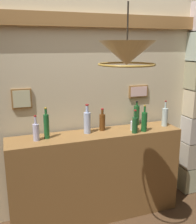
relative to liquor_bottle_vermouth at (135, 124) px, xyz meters
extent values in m
cube|color=beige|center=(-0.40, 0.40, 0.14)|extent=(3.38, 0.08, 2.50)
cube|color=olive|center=(-0.40, 0.34, 1.09)|extent=(3.38, 0.10, 0.14)
cube|color=olive|center=(-1.14, 0.35, 0.30)|extent=(0.20, 0.03, 0.21)
cube|color=#BFBD94|center=(-1.14, 0.33, 0.30)|extent=(0.17, 0.01, 0.18)
cube|color=olive|center=(0.21, 0.35, 0.30)|extent=(0.24, 0.03, 0.15)
cube|color=beige|center=(0.21, 0.33, 0.30)|extent=(0.21, 0.01, 0.12)
cube|color=#B8BD99|center=(0.94, 0.27, -0.93)|extent=(0.18, 0.28, 0.34)
cube|color=gray|center=(1.13, 0.27, -0.93)|extent=(0.18, 0.28, 0.34)
cube|color=#B8AF99|center=(1.04, 0.27, -0.58)|extent=(0.37, 0.28, 0.34)
cube|color=beige|center=(0.94, 0.27, -0.23)|extent=(0.17, 0.28, 0.34)
cube|color=tan|center=(0.94, 0.27, 0.47)|extent=(0.17, 0.28, 0.34)
cube|color=#A6B5A1|center=(0.94, 0.27, 0.82)|extent=(0.18, 0.28, 0.34)
cube|color=olive|center=(-0.40, 0.12, -0.60)|extent=(1.91, 0.38, 1.01)
cylinder|color=#1B4B25|center=(0.00, 0.00, -0.01)|extent=(0.06, 0.06, 0.17)
cylinder|color=#1B4B25|center=(0.00, 0.00, 0.11)|extent=(0.02, 0.02, 0.08)
cylinder|color=maroon|center=(0.00, 0.00, 0.16)|extent=(0.03, 0.03, 0.01)
cylinder|color=#1B4E22|center=(0.16, 0.27, 0.02)|extent=(0.07, 0.07, 0.23)
cylinder|color=#1B4E22|center=(0.16, 0.27, 0.16)|extent=(0.02, 0.02, 0.04)
cylinder|color=black|center=(0.16, 0.27, 0.19)|extent=(0.03, 0.03, 0.01)
cylinder|color=#195925|center=(0.12, 0.02, 0.01)|extent=(0.06, 0.06, 0.21)
cylinder|color=#195925|center=(0.12, 0.02, 0.15)|extent=(0.02, 0.02, 0.07)
cylinder|color=#B7932D|center=(0.12, 0.02, 0.20)|extent=(0.03, 0.03, 0.01)
cylinder|color=#1A5627|center=(-0.93, 0.14, 0.03)|extent=(0.06, 0.06, 0.25)
cylinder|color=#1A5627|center=(-0.93, 0.14, 0.19)|extent=(0.02, 0.02, 0.06)
cylinder|color=#B7932D|center=(-0.93, 0.14, 0.22)|extent=(0.03, 0.03, 0.01)
cylinder|color=#ACBCDE|center=(-0.49, 0.17, 0.02)|extent=(0.08, 0.08, 0.23)
cylinder|color=#ACBCDE|center=(-0.49, 0.17, 0.17)|extent=(0.03, 0.03, 0.08)
cylinder|color=maroon|center=(-0.49, 0.17, 0.22)|extent=(0.04, 0.04, 0.01)
cylinder|color=#5C3212|center=(-0.30, 0.21, 0.00)|extent=(0.07, 0.07, 0.18)
cylinder|color=#5C3212|center=(-0.30, 0.21, 0.12)|extent=(0.03, 0.03, 0.06)
cylinder|color=maroon|center=(-0.30, 0.21, 0.15)|extent=(0.03, 0.03, 0.01)
cylinder|color=silver|center=(-1.04, 0.11, -0.01)|extent=(0.06, 0.06, 0.17)
cylinder|color=silver|center=(-1.04, 0.11, 0.11)|extent=(0.02, 0.02, 0.08)
cylinder|color=maroon|center=(-1.04, 0.11, 0.16)|extent=(0.03, 0.03, 0.01)
cylinder|color=#AFC5C2|center=(0.45, 0.12, 0.01)|extent=(0.07, 0.07, 0.21)
cylinder|color=#AFC5C2|center=(0.45, 0.12, 0.16)|extent=(0.02, 0.02, 0.08)
cylinder|color=maroon|center=(0.45, 0.12, 0.20)|extent=(0.02, 0.02, 0.01)
cylinder|color=silver|center=(0.03, 0.09, -0.04)|extent=(0.08, 0.08, 0.10)
cone|color=beige|center=(-0.40, -0.58, 0.77)|extent=(0.44, 0.44, 0.18)
cylinder|color=black|center=(-0.40, -0.58, 1.00)|extent=(0.01, 0.01, 0.28)
torus|color=#AD8433|center=(-0.40, -0.58, 0.69)|extent=(0.44, 0.44, 0.02)
camera|label=1|loc=(-1.30, -2.46, 0.83)|focal=42.67mm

